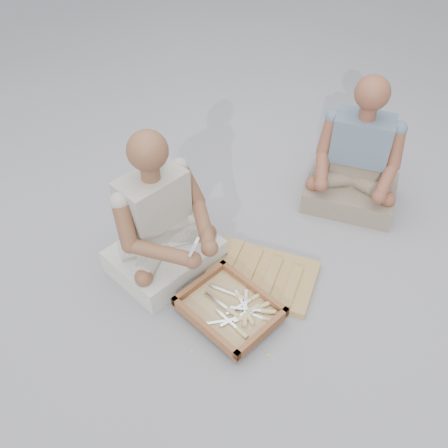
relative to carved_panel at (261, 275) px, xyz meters
The scene contains 27 objects.
ground 0.29m from the carved_panel, 134.26° to the right, with size 60.00×60.00×0.00m, color gray.
carved_panel is the anchor object (origin of this frame).
tool_tray 0.30m from the carved_panel, 92.41° to the right, with size 0.52×0.45×0.06m.
chisel_0 0.28m from the carved_panel, 58.84° to the right, with size 0.21×0.11×0.02m.
chisel_1 0.31m from the carved_panel, 72.77° to the right, with size 0.19×0.15×0.02m.
chisel_2 0.32m from the carved_panel, 75.41° to the right, with size 0.12×0.20×0.02m.
chisel_3 0.32m from the carved_panel, 57.91° to the right, with size 0.22×0.05×0.02m.
chisel_4 0.22m from the carved_panel, 93.15° to the right, with size 0.22×0.04×0.02m.
chisel_5 0.28m from the carved_panel, 73.65° to the right, with size 0.11×0.21×0.02m.
chisel_6 0.40m from the carved_panel, 76.45° to the right, with size 0.22×0.08×0.02m.
chisel_7 0.32m from the carved_panel, 90.53° to the right, with size 0.22×0.05×0.02m.
chisel_8 0.21m from the carved_panel, 73.29° to the right, with size 0.10×0.21×0.02m.
chisel_9 0.34m from the carved_panel, 79.37° to the right, with size 0.17×0.16×0.02m.
chisel_10 0.25m from the carved_panel, 60.97° to the right, with size 0.11×0.21×0.02m.
wood_chip_0 0.27m from the carved_panel, 68.05° to the right, with size 0.02×0.01×0.00m, color tan.
wood_chip_1 0.40m from the carved_panel, 87.59° to the right, with size 0.02×0.01×0.00m, color tan.
wood_chip_2 0.47m from the carved_panel, 56.43° to the right, with size 0.02×0.01×0.00m, color tan.
wood_chip_3 0.18m from the carved_panel, 83.56° to the right, with size 0.02×0.01×0.00m, color tan.
wood_chip_4 0.08m from the carved_panel, 41.48° to the right, with size 0.02×0.01×0.00m, color tan.
wood_chip_5 0.21m from the carved_panel, 97.42° to the right, with size 0.02×0.01×0.00m, color tan.
wood_chip_6 0.13m from the carved_panel, 137.58° to the left, with size 0.02×0.01×0.00m, color tan.
wood_chip_7 0.29m from the carved_panel, 20.72° to the right, with size 0.02×0.01×0.00m, color tan.
wood_chip_8 0.57m from the carved_panel, 95.23° to the right, with size 0.02×0.01×0.00m, color tan.
wood_chip_9 0.38m from the carved_panel, 155.28° to the right, with size 0.02×0.01×0.00m, color tan.
craftsman 0.59m from the carved_panel, 158.37° to the right, with size 0.60×0.61×0.83m.
companion 0.89m from the carved_panel, 79.71° to the left, with size 0.60×0.52×0.82m.
mobile_phone 0.53m from the carved_panel, 122.73° to the right, with size 0.06×0.05×0.10m.
Camera 1 is at (0.95, -1.36, 2.03)m, focal length 40.00 mm.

